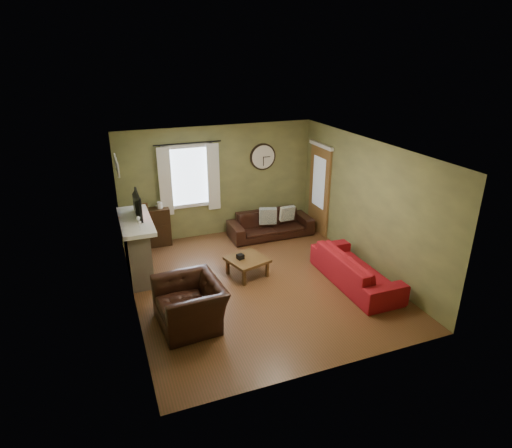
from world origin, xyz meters
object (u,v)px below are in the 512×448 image
object	(u,v)px
sofa_brown	(271,224)
coffee_table	(247,267)
bookshelf	(153,227)
armchair	(190,304)
sofa_red	(356,269)

from	to	relation	value
sofa_brown	coffee_table	size ratio (longest dim) A/B	2.85
bookshelf	armchair	distance (m)	3.27
armchair	coffee_table	bearing A→B (deg)	125.72
armchair	sofa_red	bearing A→B (deg)	88.45
sofa_brown	armchair	bearing A→B (deg)	-132.45
bookshelf	coffee_table	distance (m)	2.57
sofa_red	coffee_table	size ratio (longest dim) A/B	3.02
coffee_table	sofa_red	bearing A→B (deg)	-29.35
sofa_red	armchair	xyz separation A→B (m)	(-3.23, -0.17, 0.06)
armchair	coffee_table	size ratio (longest dim) A/B	1.63
sofa_brown	sofa_red	world-z (taller)	sofa_red
bookshelf	sofa_brown	distance (m)	2.73
sofa_red	armchair	world-z (taller)	armchair
sofa_red	coffee_table	xyz separation A→B (m)	(-1.82, 1.02, -0.12)
bookshelf	sofa_red	xyz separation A→B (m)	(3.32, -3.10, -0.13)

